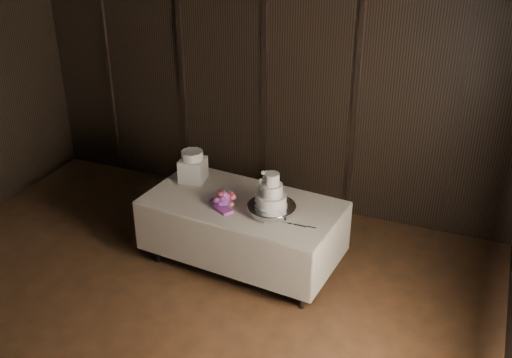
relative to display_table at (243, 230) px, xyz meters
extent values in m
cube|color=black|center=(-0.35, -2.02, 2.60)|extent=(6.04, 7.04, 0.04)
cube|color=black|center=(-0.35, 1.50, 1.08)|extent=(6.04, 0.04, 3.04)
cube|color=silver|center=(0.00, 0.00, 0.34)|extent=(2.06, 1.20, 0.01)
cube|color=white|center=(0.00, 0.00, -0.06)|extent=(1.90, 1.07, 0.71)
cylinder|color=silver|center=(0.36, -0.10, 0.39)|extent=(0.59, 0.59, 0.09)
cylinder|color=white|center=(0.36, -0.10, 0.49)|extent=(0.29, 0.29, 0.12)
cylinder|color=white|center=(0.36, -0.10, 0.61)|extent=(0.21, 0.21, 0.12)
cylinder|color=white|center=(0.36, -0.10, 0.72)|extent=(0.15, 0.15, 0.12)
cube|color=white|center=(-0.69, 0.24, 0.47)|extent=(0.29, 0.29, 0.25)
cylinder|color=white|center=(-0.69, 0.24, 0.64)|extent=(0.30, 0.30, 0.09)
cube|color=silver|center=(0.62, -0.23, 0.35)|extent=(0.37, 0.03, 0.01)
camera|label=1|loc=(2.16, -4.85, 3.32)|focal=42.00mm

